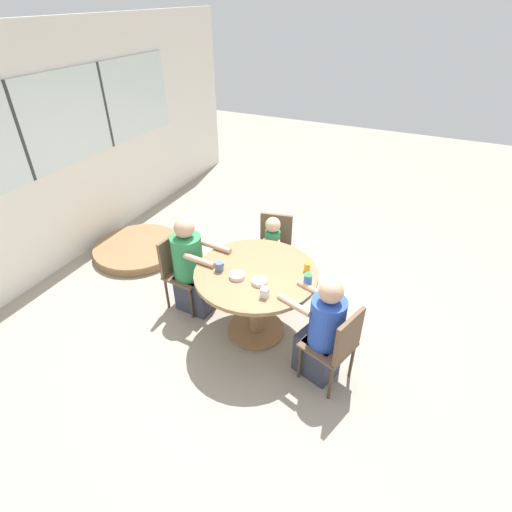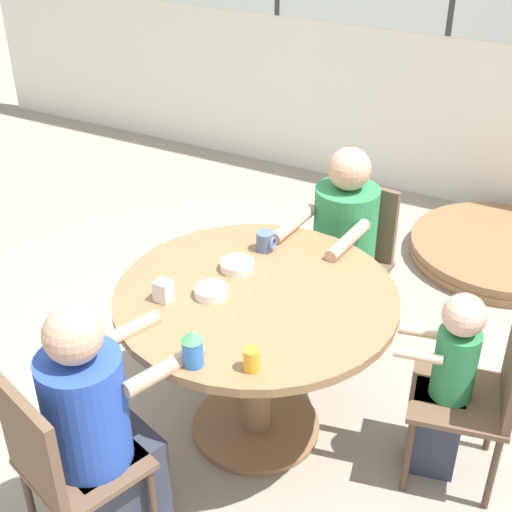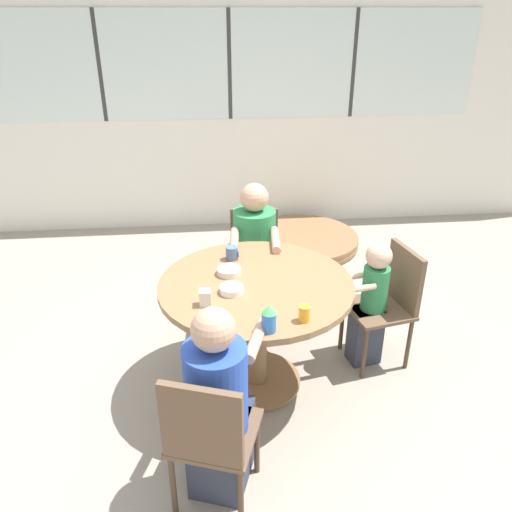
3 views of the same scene
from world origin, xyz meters
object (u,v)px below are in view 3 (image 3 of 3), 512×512
object	(u,v)px
chair_for_woman_green_shirt	(209,434)
chair_for_man_blue_shirt	(254,253)
chair_for_toddler	(391,296)
milk_carton_small	(205,298)
juice_glass	(304,313)
folded_table_stack	(302,240)
person_woman_green_shirt	(219,409)
bowl_white_shallow	(229,271)
bowl_cereal	(232,289)
sippy_cup	(269,318)
person_man_blue_shirt	(254,262)
coffee_mug	(232,253)
person_toddler	(370,306)

from	to	relation	value
chair_for_woman_green_shirt	chair_for_man_blue_shirt	bearing A→B (deg)	96.97
chair_for_toddler	milk_carton_small	bearing A→B (deg)	96.84
chair_for_toddler	juice_glass	size ratio (longest dim) A/B	9.35
folded_table_stack	chair_for_woman_green_shirt	bearing A→B (deg)	-108.44
chair_for_woman_green_shirt	person_woman_green_shirt	world-z (taller)	person_woman_green_shirt
bowl_white_shallow	bowl_cereal	size ratio (longest dim) A/B	1.08
sippy_cup	chair_for_toddler	bearing A→B (deg)	37.24
person_man_blue_shirt	bowl_cereal	size ratio (longest dim) A/B	8.08
chair_for_toddler	milk_carton_small	world-z (taller)	milk_carton_small
chair_for_toddler	coffee_mug	bearing A→B (deg)	71.30
bowl_white_shallow	milk_carton_small	bearing A→B (deg)	-113.48
person_man_blue_shirt	bowl_white_shallow	xyz separation A→B (m)	(-0.23, -0.68, 0.29)
person_man_blue_shirt	coffee_mug	distance (m)	0.60
chair_for_woman_green_shirt	person_toddler	xyz separation A→B (m)	(1.11, 1.09, -0.05)
chair_for_woman_green_shirt	chair_for_toddler	world-z (taller)	same
chair_for_man_blue_shirt	sippy_cup	xyz separation A→B (m)	(-0.06, -1.48, 0.35)
chair_for_toddler	folded_table_stack	xyz separation A→B (m)	(-0.25, 1.91, -0.44)
chair_for_man_blue_shirt	person_woman_green_shirt	bearing A→B (deg)	83.69
milk_carton_small	coffee_mug	bearing A→B (deg)	71.70
bowl_white_shallow	coffee_mug	bearing A→B (deg)	81.09
chair_for_woman_green_shirt	juice_glass	distance (m)	0.78
chair_for_man_blue_shirt	folded_table_stack	bearing A→B (deg)	-113.68
person_woman_green_shirt	person_toddler	world-z (taller)	person_woman_green_shirt
chair_for_woman_green_shirt	bowl_cereal	size ratio (longest dim) A/B	6.08
coffee_mug	bowl_cereal	bearing A→B (deg)	-93.75
chair_for_man_blue_shirt	milk_carton_small	xyz separation A→B (m)	(-0.39, -1.19, 0.32)
chair_for_man_blue_shirt	juice_glass	size ratio (longest dim) A/B	9.35
person_woman_green_shirt	bowl_cereal	distance (m)	0.73
chair_for_toddler	coffee_mug	xyz separation A→B (m)	(-1.08, 0.13, 0.32)
person_woman_green_shirt	coffee_mug	distance (m)	1.15
coffee_mug	bowl_cereal	xyz separation A→B (m)	(-0.03, -0.44, -0.03)
person_toddler	sippy_cup	distance (m)	1.11
chair_for_toddler	person_man_blue_shirt	size ratio (longest dim) A/B	0.75
bowl_white_shallow	person_woman_green_shirt	bearing A→B (deg)	-96.42
juice_glass	milk_carton_small	size ratio (longest dim) A/B	0.99
coffee_mug	chair_for_toddler	bearing A→B (deg)	-6.99
bowl_cereal	coffee_mug	bearing A→B (deg)	86.25
bowl_white_shallow	bowl_cereal	xyz separation A→B (m)	(0.00, -0.23, -0.00)
chair_for_man_blue_shirt	sippy_cup	distance (m)	1.52
chair_for_man_blue_shirt	bowl_white_shallow	bearing A→B (deg)	78.98
milk_carton_small	folded_table_stack	world-z (taller)	milk_carton_small
person_woman_green_shirt	person_man_blue_shirt	bearing A→B (deg)	96.96
person_man_blue_shirt	juice_glass	xyz separation A→B (m)	(0.15, -1.24, 0.32)
bowl_white_shallow	person_man_blue_shirt	bearing A→B (deg)	71.67
chair_for_man_blue_shirt	sippy_cup	size ratio (longest dim) A/B	5.58
chair_for_man_blue_shirt	coffee_mug	world-z (taller)	coffee_mug
person_woman_green_shirt	person_toddler	bearing A→B (deg)	59.93
person_toddler	milk_carton_small	world-z (taller)	person_toddler
chair_for_man_blue_shirt	chair_for_toddler	distance (m)	1.16
milk_carton_small	bowl_cereal	xyz separation A→B (m)	(0.16, 0.12, -0.03)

